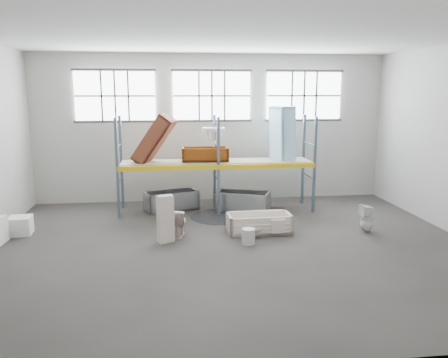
{
  "coord_description": "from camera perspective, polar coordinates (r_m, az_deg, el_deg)",
  "views": [
    {
      "loc": [
        -1.45,
        -10.49,
        3.74
      ],
      "look_at": [
        0.0,
        1.5,
        1.4
      ],
      "focal_mm": 36.24,
      "sensor_mm": 36.0,
      "label": 1
    }
  ],
  "objects": [
    {
      "name": "floor",
      "position": [
        11.24,
        0.93,
        -8.73
      ],
      "size": [
        12.0,
        10.0,
        0.1
      ],
      "primitive_type": "cube",
      "color": "#48413E",
      "rests_on": "ground"
    },
    {
      "name": "rack_upright_lb",
      "position": [
        14.84,
        -12.82,
        2.01
      ],
      "size": [
        0.08,
        0.08,
        3.0
      ],
      "primitive_type": "cube",
      "color": "slate",
      "rests_on": "floor"
    },
    {
      "name": "carton_far",
      "position": [
        13.23,
        -24.32,
        -5.38
      ],
      "size": [
        0.62,
        0.62,
        0.48
      ],
      "primitive_type": "cube",
      "rotation": [
        0.0,
        0.0,
        0.08
      ],
      "color": "white",
      "rests_on": "floor"
    },
    {
      "name": "rust_tub_tilted",
      "position": [
        14.04,
        -8.81,
        4.93
      ],
      "size": [
        1.48,
        1.09,
        1.62
      ],
      "primitive_type": null,
      "rotation": [
        0.0,
        -0.96,
        -0.26
      ],
      "color": "brown",
      "rests_on": "shelf_deck"
    },
    {
      "name": "toilet_beige",
      "position": [
        11.96,
        -5.77,
        -5.47
      ],
      "size": [
        0.55,
        0.79,
        0.73
      ],
      "primitive_type": "imported",
      "rotation": [
        0.0,
        0.0,
        2.94
      ],
      "color": "beige",
      "rests_on": "floor"
    },
    {
      "name": "rack_upright_ma",
      "position": [
        13.65,
        -0.7,
        1.52
      ],
      "size": [
        0.08,
        0.08,
        3.0
      ],
      "primitive_type": "cube",
      "color": "slate",
      "rests_on": "floor"
    },
    {
      "name": "rust_tub_flat",
      "position": [
        14.19,
        -2.4,
        3.18
      ],
      "size": [
        1.47,
        0.73,
        0.41
      ],
      "primitive_type": null,
      "rotation": [
        0.0,
        0.0,
        -0.03
      ],
      "color": "#86330B",
      "rests_on": "shelf_deck"
    },
    {
      "name": "sink_in_tub",
      "position": [
        11.91,
        3.7,
        -6.54
      ],
      "size": [
        0.59,
        0.59,
        0.16
      ],
      "primitive_type": "imported",
      "rotation": [
        0.0,
        0.0,
        0.28
      ],
      "color": "#C5ABA3",
      "rests_on": "bathtub_beige"
    },
    {
      "name": "cistern_spare",
      "position": [
        11.99,
        6.79,
        -5.89
      ],
      "size": [
        0.38,
        0.19,
        0.35
      ],
      "primitive_type": "cube",
      "rotation": [
        0.0,
        0.0,
        0.03
      ],
      "color": "beige",
      "rests_on": "bathtub_beige"
    },
    {
      "name": "blue_tub_upright",
      "position": [
        14.67,
        7.35,
        5.62
      ],
      "size": [
        0.78,
        0.96,
        1.79
      ],
      "primitive_type": null,
      "rotation": [
        0.0,
        1.54,
        0.3
      ],
      "color": "#A0D8F6",
      "rests_on": "shelf_deck"
    },
    {
      "name": "bucket",
      "position": [
        11.36,
        3.1,
        -7.23
      ],
      "size": [
        0.42,
        0.42,
        0.39
      ],
      "primitive_type": "cylinder",
      "rotation": [
        0.0,
        0.0,
        -0.34
      ],
      "color": "beige",
      "rests_on": "floor"
    },
    {
      "name": "ceiling",
      "position": [
        10.67,
        1.02,
        18.02
      ],
      "size": [
        12.0,
        10.0,
        0.1
      ],
      "primitive_type": "cube",
      "color": "silver",
      "rests_on": "ground"
    },
    {
      "name": "wall_back",
      "position": [
        15.65,
        -1.57,
        6.42
      ],
      "size": [
        12.0,
        0.1,
        5.0
      ],
      "primitive_type": "cube",
      "color": "#ACA79F",
      "rests_on": "ground"
    },
    {
      "name": "rack_upright_la",
      "position": [
        13.66,
        -13.32,
        1.23
      ],
      "size": [
        0.08,
        0.08,
        3.0
      ],
      "primitive_type": "cube",
      "color": "slate",
      "rests_on": "floor"
    },
    {
      "name": "bathtub_beige",
      "position": [
        12.28,
        4.44,
        -5.57
      ],
      "size": [
        1.73,
        0.85,
        0.5
      ],
      "primitive_type": null,
      "rotation": [
        0.0,
        0.0,
        0.03
      ],
      "color": "silver",
      "rests_on": "floor"
    },
    {
      "name": "window_mid",
      "position": [
        15.5,
        -1.55,
        10.45
      ],
      "size": [
        2.6,
        0.04,
        1.6
      ],
      "primitive_type": "cube",
      "color": "white",
      "rests_on": "wall_back"
    },
    {
      "name": "shelf_deck",
      "position": [
        14.23,
        -0.97,
        2.23
      ],
      "size": [
        5.9,
        1.1,
        0.03
      ],
      "primitive_type": "cube",
      "color": "gray",
      "rests_on": "floor"
    },
    {
      "name": "steel_tub_right",
      "position": [
        14.42,
        2.37,
        -2.81
      ],
      "size": [
        1.85,
        1.39,
        0.62
      ],
      "primitive_type": null,
      "rotation": [
        0.0,
        0.0,
        -0.41
      ],
      "color": "#B0B5B9",
      "rests_on": "floor"
    },
    {
      "name": "rack_upright_rb",
      "position": [
        15.41,
        9.97,
        2.45
      ],
      "size": [
        0.08,
        0.08,
        3.0
      ],
      "primitive_type": "cube",
      "color": "slate",
      "rests_on": "floor"
    },
    {
      "name": "rack_upright_ra",
      "position": [
        14.28,
        11.35,
        1.73
      ],
      "size": [
        0.08,
        0.08,
        3.0
      ],
      "primitive_type": "cube",
      "color": "slate",
      "rests_on": "floor"
    },
    {
      "name": "sink_on_shelf",
      "position": [
        14.03,
        -1.31,
        4.23
      ],
      "size": [
        0.81,
        0.71,
        0.61
      ],
      "primitive_type": "imported",
      "rotation": [
        0.0,
        0.0,
        -0.31
      ],
      "color": "silver",
      "rests_on": "rust_tub_flat"
    },
    {
      "name": "wall_front",
      "position": [
        5.76,
        7.83,
        -1.56
      ],
      "size": [
        12.0,
        0.1,
        5.0
      ],
      "primitive_type": "cube",
      "color": "#A7A39B",
      "rests_on": "ground"
    },
    {
      "name": "wet_patch",
      "position": [
        13.78,
        -0.6,
        -4.77
      ],
      "size": [
        1.8,
        1.8,
        0.0
      ],
      "primitive_type": "cylinder",
      "color": "black",
      "rests_on": "floor"
    },
    {
      "name": "toilet_white",
      "position": [
        12.81,
        17.59,
        -4.76
      ],
      "size": [
        0.38,
        0.37,
        0.76
      ],
      "primitive_type": "imported",
      "rotation": [
        0.0,
        0.0,
        -1.48
      ],
      "color": "white",
      "rests_on": "floor"
    },
    {
      "name": "rack_upright_mb",
      "position": [
        14.83,
        -1.2,
        2.28
      ],
      "size": [
        0.08,
        0.08,
        3.0
      ],
      "primitive_type": "cube",
      "color": "slate",
      "rests_on": "floor"
    },
    {
      "name": "rack_beam_front",
      "position": [
        13.65,
        -0.7,
        1.52
      ],
      "size": [
        6.0,
        0.1,
        0.14
      ],
      "primitive_type": "cube",
      "color": "yellow",
      "rests_on": "floor"
    },
    {
      "name": "cistern_tall",
      "position": [
        11.46,
        -7.4,
        -5.01
      ],
      "size": [
        0.45,
        0.37,
        1.2
      ],
      "primitive_type": "cube",
      "rotation": [
        0.0,
        0.0,
        0.36
      ],
      "color": "beige",
      "rests_on": "floor"
    },
    {
      "name": "window_left",
      "position": [
        15.53,
        -13.58,
        10.15
      ],
      "size": [
        2.6,
        0.04,
        1.6
      ],
      "primitive_type": "cube",
      "color": "white",
      "rests_on": "wall_back"
    },
    {
      "name": "window_right",
      "position": [
        16.11,
        10.04,
        10.31
      ],
      "size": [
        2.6,
        0.04,
        1.6
      ],
      "primitive_type": "cube",
      "color": "white",
      "rests_on": "wall_back"
    },
    {
      "name": "steel_tub_left",
      "position": [
        14.63,
        -6.66,
        -2.7
      ],
      "size": [
        1.81,
        1.27,
        0.6
      ],
      "primitive_type": null,
      "rotation": [
        0.0,
        0.0,
        0.33
      ],
      "color": "#A0A1A7",
      "rests_on": "floor"
    },
    {
      "name": "rack_beam_back",
      "position": [
        14.83,
        -1.2,
        2.28
      ],
      "size": [
        6.0,
        0.1,
        0.14
      ],
      "primitive_type": "cube",
      "color": "yellow",
      "rests_on": "floor"
    }
  ]
}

